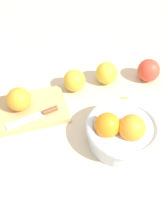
{
  "coord_description": "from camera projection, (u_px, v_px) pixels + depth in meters",
  "views": [
    {
      "loc": [
        -0.0,
        0.54,
        0.6
      ],
      "look_at": [
        -0.02,
        0.03,
        0.04
      ],
      "focal_mm": 43.51,
      "sensor_mm": 36.0,
      "label": 1
    }
  ],
  "objects": [
    {
      "name": "apple_front_center",
      "position": [
        73.0,
        81.0,
        0.86
      ],
      "size": [
        0.07,
        0.07,
        0.07
      ],
      "primitive_type": "sphere",
      "color": "gold",
      "rests_on": "ground_plane"
    },
    {
      "name": "apple_front_left",
      "position": [
        148.0,
        70.0,
        0.89
      ],
      "size": [
        0.07,
        0.07,
        0.07
      ],
      "primitive_type": "sphere",
      "color": "#D6422D",
      "rests_on": "ground_plane"
    },
    {
      "name": "ground_plane",
      "position": [
        75.0,
        115.0,
        0.8
      ],
      "size": [
        2.4,
        2.4,
        0.0
      ],
      "primitive_type": "plane",
      "color": "beige"
    },
    {
      "name": "citrus_peel",
      "position": [
        126.0,
        101.0,
        0.84
      ],
      "size": [
        0.06,
        0.06,
        0.01
      ],
      "primitive_type": "ellipsoid",
      "rotation": [
        0.0,
        0.0,
        5.72
      ],
      "color": "orange",
      "rests_on": "ground_plane"
    },
    {
      "name": "apple_front_left_2",
      "position": [
        106.0,
        73.0,
        0.88
      ],
      "size": [
        0.07,
        0.07,
        0.07
      ],
      "primitive_type": "sphere",
      "color": "gold",
      "rests_on": "ground_plane"
    },
    {
      "name": "bowl",
      "position": [
        123.0,
        131.0,
        0.71
      ],
      "size": [
        0.2,
        0.2,
        0.11
      ],
      "color": "silver",
      "rests_on": "ground_plane"
    },
    {
      "name": "knife",
      "position": [
        39.0,
        114.0,
        0.78
      ],
      "size": [
        0.15,
        0.08,
        0.01
      ],
      "color": "silver",
      "rests_on": "cutting_board"
    },
    {
      "name": "cutting_board",
      "position": [
        32.0,
        110.0,
        0.81
      ],
      "size": [
        0.23,
        0.19,
        0.02
      ],
      "primitive_type": "cube",
      "rotation": [
        0.0,
        0.0,
        0.23
      ],
      "color": "tan",
      "rests_on": "ground_plane"
    },
    {
      "name": "orange_on_board",
      "position": [
        19.0,
        99.0,
        0.78
      ],
      "size": [
        0.07,
        0.07,
        0.07
      ],
      "primitive_type": "sphere",
      "color": "orange",
      "rests_on": "cutting_board"
    }
  ]
}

